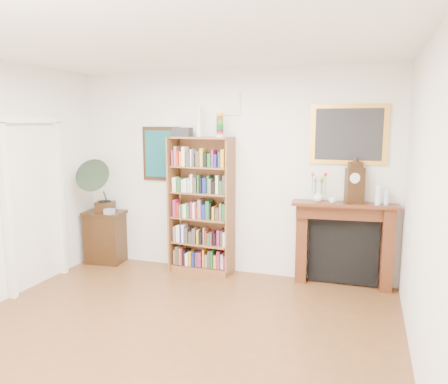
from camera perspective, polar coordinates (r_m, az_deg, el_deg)
name	(u,v)px	position (r m, az deg, el deg)	size (l,w,h in m)	color
room	(143,206)	(3.77, -10.51, -1.77)	(4.51, 5.01, 2.81)	brown
door_casing	(35,189)	(6.03, -23.51, 0.33)	(0.08, 1.02, 2.17)	white
teal_poster	(161,154)	(6.40, -8.19, 4.96)	(0.58, 0.04, 0.78)	black
small_picture	(231,104)	(6.00, 0.87, 11.47)	(0.26, 0.04, 0.30)	white
gilt_painting	(349,134)	(5.73, 15.95, 7.24)	(0.95, 0.04, 0.75)	gold
bookshelf	(201,198)	(6.06, -3.03, -0.76)	(0.90, 0.39, 2.20)	brown
side_cabinet	(105,237)	(6.86, -15.24, -5.68)	(0.57, 0.42, 0.78)	black
fireplace	(343,237)	(5.83, 15.34, -5.69)	(1.33, 0.43, 1.10)	#4D1F12
gramophone	(99,183)	(6.59, -16.07, 1.17)	(0.61, 0.70, 0.80)	black
cd_stack	(109,211)	(6.55, -14.74, -2.47)	(0.12, 0.12, 0.08)	#ACABB7
mantel_clock	(355,183)	(5.65, 16.70, 1.07)	(0.25, 0.20, 0.51)	black
flower_vase	(318,196)	(5.68, 12.20, -0.54)	(0.13, 0.13, 0.14)	white
teacup	(333,200)	(5.61, 14.00, -1.05)	(0.10, 0.10, 0.08)	white
bottle_left	(378,195)	(5.63, 19.50, -0.40)	(0.07, 0.07, 0.24)	silver
bottle_right	(386,197)	(5.67, 20.42, -0.60)	(0.06, 0.06, 0.20)	silver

